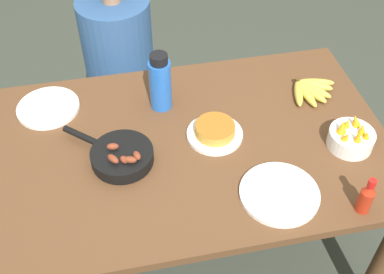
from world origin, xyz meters
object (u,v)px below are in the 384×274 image
object	(u,v)px
water_bottle	(160,83)
skillet	(121,156)
hot_sauce_bottle	(366,197)
person_figure	(122,83)
frittata_plate_center	(215,131)
empty_plate_far_left	(279,194)
empty_plate_near_front	(48,108)
banana_bunch	(309,89)
fruit_bowl_mango	(351,137)

from	to	relation	value
water_bottle	skillet	bearing A→B (deg)	-124.84
skillet	hot_sauce_bottle	bearing A→B (deg)	-164.32
hot_sauce_bottle	person_figure	size ratio (longest dim) A/B	0.12
water_bottle	person_figure	distance (m)	0.63
skillet	frittata_plate_center	bearing A→B (deg)	-129.02
empty_plate_far_left	empty_plate_near_front	bearing A→B (deg)	141.85
skillet	empty_plate_near_front	size ratio (longest dim) A/B	1.28
banana_bunch	frittata_plate_center	distance (m)	0.47
empty_plate_far_left	hot_sauce_bottle	world-z (taller)	hot_sauce_bottle
empty_plate_far_left	hot_sauce_bottle	distance (m)	0.27
banana_bunch	fruit_bowl_mango	world-z (taller)	fruit_bowl_mango
hot_sauce_bottle	skillet	bearing A→B (deg)	153.75
empty_plate_near_front	empty_plate_far_left	xyz separation A→B (m)	(0.76, -0.59, -0.00)
frittata_plate_center	hot_sauce_bottle	bearing A→B (deg)	-47.36
empty_plate_near_front	fruit_bowl_mango	distance (m)	1.16
frittata_plate_center	empty_plate_near_front	xyz separation A→B (m)	(-0.61, 0.28, -0.02)
person_figure	fruit_bowl_mango	bearing A→B (deg)	-47.69
banana_bunch	person_figure	distance (m)	0.95
empty_plate_near_front	person_figure	bearing A→B (deg)	53.71
empty_plate_near_front	empty_plate_far_left	size ratio (longest dim) A/B	0.91
water_bottle	empty_plate_far_left	bearing A→B (deg)	-59.24
skillet	person_figure	world-z (taller)	person_figure
empty_plate_far_left	frittata_plate_center	bearing A→B (deg)	114.84
frittata_plate_center	water_bottle	distance (m)	0.29
frittata_plate_center	water_bottle	world-z (taller)	water_bottle
banana_bunch	skillet	world-z (taller)	skillet
water_bottle	hot_sauce_bottle	distance (m)	0.85
empty_plate_near_front	fruit_bowl_mango	world-z (taller)	fruit_bowl_mango
skillet	frittata_plate_center	world-z (taller)	skillet
skillet	banana_bunch	bearing A→B (deg)	-122.34
skillet	water_bottle	bearing A→B (deg)	-82.91
person_figure	banana_bunch	bearing A→B (deg)	-35.90
empty_plate_far_left	skillet	bearing A→B (deg)	152.68
empty_plate_near_front	water_bottle	bearing A→B (deg)	-8.67
empty_plate_near_front	person_figure	world-z (taller)	person_figure
banana_bunch	person_figure	bearing A→B (deg)	144.10
skillet	person_figure	bearing A→B (deg)	-52.18
banana_bunch	empty_plate_near_front	xyz separation A→B (m)	(-1.05, 0.11, -0.01)
empty_plate_far_left	fruit_bowl_mango	bearing A→B (deg)	27.40
banana_bunch	fruit_bowl_mango	distance (m)	0.32
banana_bunch	frittata_plate_center	size ratio (longest dim) A/B	1.01
empty_plate_far_left	hot_sauce_bottle	size ratio (longest dim) A/B	1.84
banana_bunch	frittata_plate_center	xyz separation A→B (m)	(-0.44, -0.17, 0.01)
fruit_bowl_mango	water_bottle	distance (m)	0.74
empty_plate_near_front	water_bottle	xyz separation A→B (m)	(0.44, -0.07, 0.11)
empty_plate_near_front	water_bottle	size ratio (longest dim) A/B	1.00
frittata_plate_center	person_figure	size ratio (longest dim) A/B	0.18
water_bottle	hot_sauce_bottle	xyz separation A→B (m)	(0.56, -0.64, -0.05)
empty_plate_near_front	person_figure	size ratio (longest dim) A/B	0.21
skillet	fruit_bowl_mango	bearing A→B (deg)	-144.24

